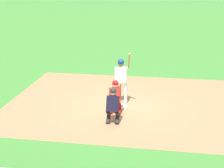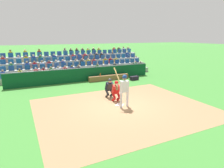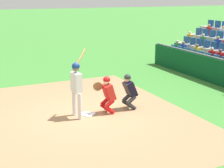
{
  "view_description": "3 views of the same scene",
  "coord_description": "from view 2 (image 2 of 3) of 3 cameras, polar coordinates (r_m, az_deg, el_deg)",
  "views": [
    {
      "loc": [
        1.79,
        -12.05,
        4.92
      ],
      "look_at": [
        -0.24,
        -0.64,
        1.14
      ],
      "focal_mm": 53.07,
      "sensor_mm": 36.0,
      "label": 1
    },
    {
      "loc": [
        4.83,
        9.24,
        3.88
      ],
      "look_at": [
        0.17,
        -0.67,
        1.12
      ],
      "focal_mm": 30.9,
      "sensor_mm": 36.0,
      "label": 2
    },
    {
      "loc": [
        -9.91,
        3.65,
        3.95
      ],
      "look_at": [
        -0.31,
        -0.76,
        1.06
      ],
      "focal_mm": 53.32,
      "sensor_mm": 36.0,
      "label": 3
    }
  ],
  "objects": [
    {
      "name": "home_plate_umpire",
      "position": [
        12.25,
        -0.78,
        -0.88
      ],
      "size": [
        0.47,
        0.46,
        1.29
      ],
      "color": "#26272A",
      "rests_on": "ground_plane"
    },
    {
      "name": "batter_at_plate",
      "position": [
        10.48,
        3.62,
        -0.93
      ],
      "size": [
        0.72,
        0.64,
        2.2
      ],
      "color": "silver",
      "rests_on": "ground_plane"
    },
    {
      "name": "home_plate_marker",
      "position": [
        11.12,
        2.28,
        -6.18
      ],
      "size": [
        0.62,
        0.62,
        0.02
      ],
      "primitive_type": "cube",
      "rotation": [
        0.0,
        0.0,
        0.79
      ],
      "color": "white",
      "rests_on": "infield_dirt_patch"
    },
    {
      "name": "dugout_wall",
      "position": [
        16.94,
        -8.13,
        2.79
      ],
      "size": [
        12.61,
        0.24,
        1.21
      ],
      "color": "#084120",
      "rests_on": "ground_plane"
    },
    {
      "name": "bleacher_stand",
      "position": [
        20.32,
        -11.17,
        5.06
      ],
      "size": [
        15.32,
        3.69,
        2.61
      ],
      "color": "#9EA498",
      "rests_on": "ground_plane"
    },
    {
      "name": "catcher_crouching",
      "position": [
        11.52,
        1.23,
        -1.73
      ],
      "size": [
        0.46,
        0.71,
        1.31
      ],
      "color": "#B91011",
      "rests_on": "ground_plane"
    },
    {
      "name": "equipment_duffel_bag",
      "position": [
        17.35,
        6.58,
        1.73
      ],
      "size": [
        0.81,
        0.44,
        0.34
      ],
      "primitive_type": "cube",
      "rotation": [
        0.0,
        0.0,
        0.1
      ],
      "color": "black",
      "rests_on": "ground_plane"
    },
    {
      "name": "ground_plane",
      "position": [
        11.13,
        2.28,
        -6.26
      ],
      "size": [
        160.0,
        160.0,
        0.0
      ],
      "primitive_type": "plane",
      "color": "#3D8233"
    },
    {
      "name": "water_bottle_on_bench",
      "position": [
        16.73,
        -3.53,
        2.73
      ],
      "size": [
        0.07,
        0.07,
        0.26
      ],
      "primitive_type": "cylinder",
      "color": "#E25628",
      "rests_on": "dugout_bench"
    },
    {
      "name": "infield_dirt_patch",
      "position": [
        10.71,
        3.52,
        -7.08
      ],
      "size": [
        9.31,
        7.61,
        0.01
      ],
      "primitive_type": "cube",
      "rotation": [
        0.0,
        0.0,
        0.02
      ],
      "color": "#9E7650",
      "rests_on": "ground_plane"
    },
    {
      "name": "dugout_bench",
      "position": [
        17.22,
        -0.94,
        1.9
      ],
      "size": [
        3.76,
        0.4,
        0.44
      ],
      "primitive_type": "cube",
      "color": "brown",
      "rests_on": "ground_plane"
    }
  ]
}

